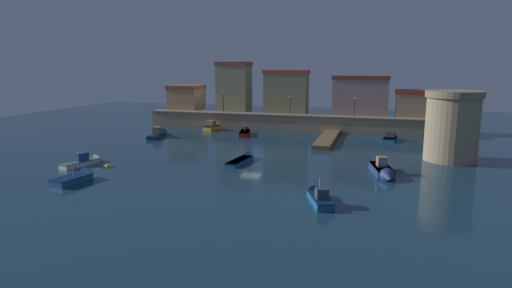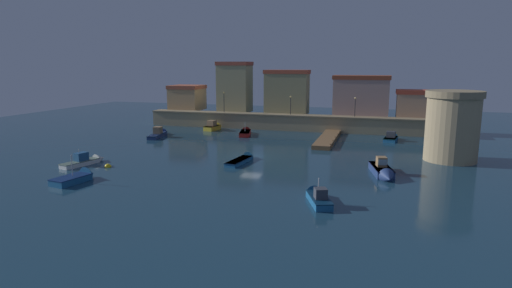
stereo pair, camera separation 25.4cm
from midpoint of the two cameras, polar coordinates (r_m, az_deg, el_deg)
The scene contains 18 objects.
ground_plane at distance 54.19m, azimuth -0.52°, elevation -1.70°, with size 131.84×131.84×0.00m, color #19384C.
quay_wall at distance 76.14m, azimuth 4.64°, elevation 2.93°, with size 53.34×2.83×2.82m.
old_town_backdrop at distance 78.98m, azimuth 5.32°, elevation 6.66°, with size 52.61×5.97×9.50m.
fortress_tower at distance 56.44m, azimuth 24.92°, elevation 2.24°, with size 6.61×6.61×8.49m.
pier_dock at distance 66.28m, azimuth 9.69°, elevation 0.68°, with size 2.53×15.42×0.70m.
quay_lamp_0 at distance 79.25m, azimuth -4.22°, elevation 6.05°, with size 0.32×0.32×3.77m.
quay_lamp_1 at distance 75.73m, azimuth 4.76°, elevation 5.62°, with size 0.32×0.32×3.30m.
quay_lamp_2 at distance 74.25m, azimuth 13.24°, elevation 5.28°, with size 0.32×0.32×3.28m.
moored_boat_0 at distance 76.72m, azimuth -5.59°, elevation 2.34°, with size 2.26×4.52×2.15m.
moored_boat_1 at distance 51.64m, azimuth -1.56°, elevation -2.03°, with size 2.08×6.70×1.31m.
moored_boat_2 at distance 71.42m, azimuth -1.30°, elevation 1.59°, with size 2.89×6.30×2.60m.
moored_boat_3 at distance 37.09m, azimuth 8.39°, elevation -6.95°, with size 3.24×5.54×2.53m.
moored_boat_4 at distance 69.32m, azimuth 17.79°, elevation 0.84°, with size 2.37×5.10×1.99m.
moored_boat_5 at distance 53.89m, azimuth -21.66°, elevation -2.07°, with size 2.67×5.99×2.30m.
moored_boat_6 at distance 71.42m, azimuth -12.71°, elevation 1.41°, with size 2.70×7.34×2.18m.
moored_boat_7 at distance 46.67m, azimuth 16.81°, elevation -3.53°, with size 3.08×6.69×2.28m.
moored_boat_8 at distance 46.45m, azimuth -22.57°, elevation -4.16°, with size 2.64×4.98×3.37m.
mooring_buoy_0 at distance 51.55m, azimuth -19.09°, elevation -2.94°, with size 0.78×0.78×0.78m, color yellow.
Camera 2 is at (15.73, -50.56, 11.55)m, focal length 29.86 mm.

